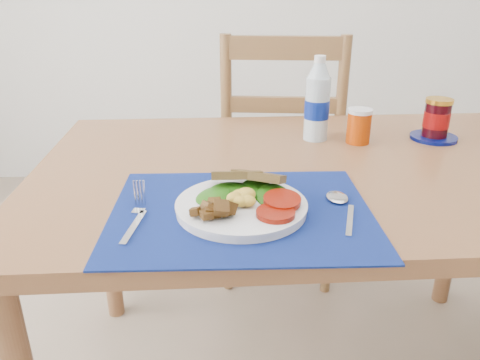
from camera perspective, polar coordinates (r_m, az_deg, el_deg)
The scene contains 9 objects.
table at distance 1.24m, azimuth 8.78°, elevation -1.63°, with size 1.40×0.90×0.75m.
chair_far at distance 1.82m, azimuth 4.97°, elevation 5.05°, with size 0.51×0.49×1.23m.
placemat at distance 0.94m, azimuth 0.16°, elevation -3.87°, with size 0.52×0.41×0.00m, color black.
breakfast_plate at distance 0.93m, azimuth -0.14°, elevation -2.89°, with size 0.26×0.26×0.06m.
fork at distance 0.93m, azimuth -12.46°, elevation -4.40°, with size 0.03×0.19×0.00m.
spoon at distance 0.98m, azimuth 12.17°, elevation -2.93°, with size 0.05×0.19×0.01m.
water_bottle at distance 1.37m, azimuth 9.38°, elevation 9.19°, with size 0.07×0.07×0.24m.
juice_glass at distance 1.37m, azimuth 14.28°, elevation 6.29°, with size 0.07×0.07×0.09m, color #A83404.
jam_on_saucer at distance 1.48m, azimuth 22.80°, elevation 6.59°, with size 0.13×0.13×0.12m.
Camera 1 is at (-0.26, -0.89, 1.18)m, focal length 35.00 mm.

